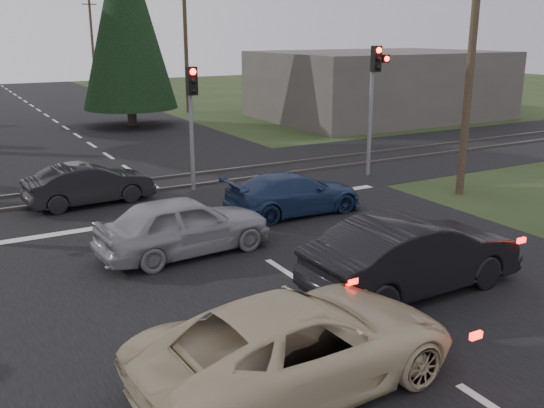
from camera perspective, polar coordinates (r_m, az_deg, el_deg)
ground at (r=11.43m, az=9.08°, el=-11.30°), size 120.00×120.00×0.00m
road at (r=19.69m, az=-9.19°, el=0.48°), size 14.00×100.00×0.01m
rail_corridor at (r=21.52m, az=-11.06°, el=1.72°), size 120.00×8.00×0.01m
stop_line at (r=18.07m, az=-7.18°, el=-0.83°), size 13.00×0.35×0.00m
rail_near at (r=20.77m, az=-10.36°, el=1.37°), size 120.00×0.12×0.10m
rail_far at (r=22.25m, az=-11.73°, el=2.26°), size 120.00×0.12×0.10m
traffic_signal_right at (r=22.37m, az=9.67°, el=10.93°), size 0.68×0.48×4.70m
traffic_signal_center at (r=20.13m, az=-7.53°, el=9.02°), size 0.32×0.48×4.10m
utility_pole_near at (r=20.40m, az=18.32°, el=13.88°), size 1.80×0.26×9.00m
utility_pole_mid at (r=40.71m, az=-8.14°, el=15.16°), size 1.80×0.26×9.00m
utility_pole_far at (r=64.62m, az=-16.60°, el=14.93°), size 1.80×0.26×9.00m
conifer_tree at (r=35.30m, az=-13.61°, el=16.84°), size 5.20×5.20×11.00m
building_right at (r=38.73m, az=10.06°, el=11.01°), size 14.00×10.00×4.00m
cream_coupe at (r=9.27m, az=2.48°, el=-13.02°), size 5.24×2.66×1.42m
dark_hatchback at (r=12.76m, az=13.14°, el=-4.69°), size 4.83×1.80×1.58m
silver_car at (r=14.65m, az=-8.27°, el=-2.00°), size 4.33×2.00×1.44m
blue_sedan at (r=17.76m, az=2.06°, el=0.99°), size 4.21×1.78×1.21m
dark_car_far at (r=19.54m, az=-16.81°, el=1.78°), size 3.94×1.66×1.27m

